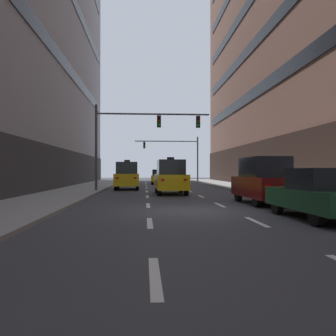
# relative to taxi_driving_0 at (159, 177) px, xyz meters

# --- Properties ---
(ground_plane) EXTENTS (120.00, 120.00, 0.00)m
(ground_plane) POSITION_rel_taxi_driving_0_xyz_m (0.11, -25.09, -0.80)
(ground_plane) COLOR #38383D
(sidewalk_left) EXTENTS (3.79, 80.00, 0.14)m
(sidewalk_left) POSITION_rel_taxi_driving_0_xyz_m (-6.52, -25.09, -0.73)
(sidewalk_left) COLOR gray
(sidewalk_left) RESTS_ON ground
(lane_stripe_l1_s2) EXTENTS (0.16, 2.00, 0.01)m
(lane_stripe_l1_s2) POSITION_rel_taxi_driving_0_xyz_m (-1.47, -33.09, -0.80)
(lane_stripe_l1_s2) COLOR silver
(lane_stripe_l1_s2) RESTS_ON ground
(lane_stripe_l1_s3) EXTENTS (0.16, 2.00, 0.01)m
(lane_stripe_l1_s3) POSITION_rel_taxi_driving_0_xyz_m (-1.47, -28.09, -0.80)
(lane_stripe_l1_s3) COLOR silver
(lane_stripe_l1_s3) RESTS_ON ground
(lane_stripe_l1_s4) EXTENTS (0.16, 2.00, 0.01)m
(lane_stripe_l1_s4) POSITION_rel_taxi_driving_0_xyz_m (-1.47, -23.09, -0.80)
(lane_stripe_l1_s4) COLOR silver
(lane_stripe_l1_s4) RESTS_ON ground
(lane_stripe_l1_s5) EXTENTS (0.16, 2.00, 0.01)m
(lane_stripe_l1_s5) POSITION_rel_taxi_driving_0_xyz_m (-1.47, -18.09, -0.80)
(lane_stripe_l1_s5) COLOR silver
(lane_stripe_l1_s5) RESTS_ON ground
(lane_stripe_l1_s6) EXTENTS (0.16, 2.00, 0.01)m
(lane_stripe_l1_s6) POSITION_rel_taxi_driving_0_xyz_m (-1.47, -13.09, -0.80)
(lane_stripe_l1_s6) COLOR silver
(lane_stripe_l1_s6) RESTS_ON ground
(lane_stripe_l1_s7) EXTENTS (0.16, 2.00, 0.01)m
(lane_stripe_l1_s7) POSITION_rel_taxi_driving_0_xyz_m (-1.47, -8.09, -0.80)
(lane_stripe_l1_s7) COLOR silver
(lane_stripe_l1_s7) RESTS_ON ground
(lane_stripe_l1_s8) EXTENTS (0.16, 2.00, 0.01)m
(lane_stripe_l1_s8) POSITION_rel_taxi_driving_0_xyz_m (-1.47, -3.09, -0.80)
(lane_stripe_l1_s8) COLOR silver
(lane_stripe_l1_s8) RESTS_ON ground
(lane_stripe_l1_s9) EXTENTS (0.16, 2.00, 0.01)m
(lane_stripe_l1_s9) POSITION_rel_taxi_driving_0_xyz_m (-1.47, 1.91, -0.80)
(lane_stripe_l1_s9) COLOR silver
(lane_stripe_l1_s9) RESTS_ON ground
(lane_stripe_l1_s10) EXTENTS (0.16, 2.00, 0.01)m
(lane_stripe_l1_s10) POSITION_rel_taxi_driving_0_xyz_m (-1.47, 6.91, -0.80)
(lane_stripe_l1_s10) COLOR silver
(lane_stripe_l1_s10) RESTS_ON ground
(lane_stripe_l2_s3) EXTENTS (0.16, 2.00, 0.01)m
(lane_stripe_l2_s3) POSITION_rel_taxi_driving_0_xyz_m (1.69, -28.09, -0.80)
(lane_stripe_l2_s3) COLOR silver
(lane_stripe_l2_s3) RESTS_ON ground
(lane_stripe_l2_s4) EXTENTS (0.16, 2.00, 0.01)m
(lane_stripe_l2_s4) POSITION_rel_taxi_driving_0_xyz_m (1.69, -23.09, -0.80)
(lane_stripe_l2_s4) COLOR silver
(lane_stripe_l2_s4) RESTS_ON ground
(lane_stripe_l2_s5) EXTENTS (0.16, 2.00, 0.01)m
(lane_stripe_l2_s5) POSITION_rel_taxi_driving_0_xyz_m (1.69, -18.09, -0.80)
(lane_stripe_l2_s5) COLOR silver
(lane_stripe_l2_s5) RESTS_ON ground
(lane_stripe_l2_s6) EXTENTS (0.16, 2.00, 0.01)m
(lane_stripe_l2_s6) POSITION_rel_taxi_driving_0_xyz_m (1.69, -13.09, -0.80)
(lane_stripe_l2_s6) COLOR silver
(lane_stripe_l2_s6) RESTS_ON ground
(lane_stripe_l2_s7) EXTENTS (0.16, 2.00, 0.01)m
(lane_stripe_l2_s7) POSITION_rel_taxi_driving_0_xyz_m (1.69, -8.09, -0.80)
(lane_stripe_l2_s7) COLOR silver
(lane_stripe_l2_s7) RESTS_ON ground
(lane_stripe_l2_s8) EXTENTS (0.16, 2.00, 0.01)m
(lane_stripe_l2_s8) POSITION_rel_taxi_driving_0_xyz_m (1.69, -3.09, -0.80)
(lane_stripe_l2_s8) COLOR silver
(lane_stripe_l2_s8) RESTS_ON ground
(lane_stripe_l2_s9) EXTENTS (0.16, 2.00, 0.01)m
(lane_stripe_l2_s9) POSITION_rel_taxi_driving_0_xyz_m (1.69, 1.91, -0.80)
(lane_stripe_l2_s9) COLOR silver
(lane_stripe_l2_s9) RESTS_ON ground
(lane_stripe_l2_s10) EXTENTS (0.16, 2.00, 0.01)m
(lane_stripe_l2_s10) POSITION_rel_taxi_driving_0_xyz_m (1.69, 6.91, -0.80)
(lane_stripe_l2_s10) COLOR silver
(lane_stripe_l2_s10) RESTS_ON ground
(taxi_driving_0) EXTENTS (1.85, 4.35, 1.80)m
(taxi_driving_0) POSITION_rel_taxi_driving_0_xyz_m (0.00, 0.00, 0.00)
(taxi_driving_0) COLOR black
(taxi_driving_0) RESTS_ON ground
(taxi_driving_1) EXTENTS (1.99, 4.56, 2.38)m
(taxi_driving_1) POSITION_rel_taxi_driving_0_xyz_m (-3.04, -10.31, 0.29)
(taxi_driving_1) COLOR black
(taxi_driving_1) RESTS_ON ground
(car_driving_2) EXTENTS (1.80, 4.19, 1.56)m
(car_driving_2) POSITION_rel_taxi_driving_0_xyz_m (-3.15, -1.25, -0.03)
(car_driving_2) COLOR black
(car_driving_2) RESTS_ON ground
(taxi_driving_3) EXTENTS (1.97, 4.57, 2.38)m
(taxi_driving_3) POSITION_rel_taxi_driving_0_xyz_m (0.05, -15.94, 0.29)
(taxi_driving_3) COLOR black
(taxi_driving_3) RESTS_ON ground
(car_parked_1) EXTENTS (1.89, 4.30, 1.60)m
(car_parked_1) POSITION_rel_taxi_driving_0_xyz_m (3.80, -27.74, -0.02)
(car_parked_1) COLOR black
(car_parked_1) RESTS_ON ground
(car_parked_2) EXTENTS (1.92, 4.43, 2.13)m
(car_parked_2) POSITION_rel_taxi_driving_0_xyz_m (3.79, -22.80, 0.26)
(car_parked_2) COLOR black
(car_parked_2) RESTS_ON ground
(traffic_signal_0) EXTENTS (8.12, 0.35, 6.02)m
(traffic_signal_0) POSITION_rel_taxi_driving_0_xyz_m (-2.17, -13.73, 3.54)
(traffic_signal_0) COLOR #4C4C51
(traffic_signal_0) RESTS_ON sidewalk_left
(traffic_signal_1) EXTENTS (8.23, 0.35, 5.77)m
(traffic_signal_1) POSITION_rel_taxi_driving_0_xyz_m (2.66, 6.14, 3.27)
(traffic_signal_1) COLOR #4C4C51
(traffic_signal_1) RESTS_ON sidewalk_right
(pedestrian_1) EXTENTS (0.33, 0.49, 1.62)m
(pedestrian_1) POSITION_rel_taxi_driving_0_xyz_m (5.99, -12.55, 0.27)
(pedestrian_1) COLOR black
(pedestrian_1) RESTS_ON sidewalk_right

